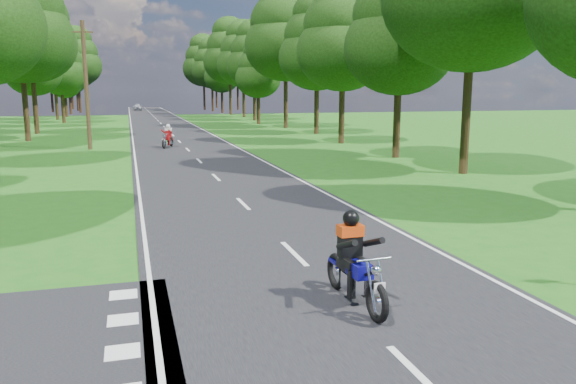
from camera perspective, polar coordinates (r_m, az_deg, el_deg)
name	(u,v)px	position (r m, az deg, el deg)	size (l,w,h in m)	color
ground	(322,282)	(11.29, 3.52, -9.13)	(160.00, 160.00, 0.00)	#1E5A14
main_road	(164,127)	(60.26, -12.48, 6.51)	(7.00, 140.00, 0.02)	black
road_markings	(164,128)	(58.38, -12.51, 6.40)	(7.40, 140.00, 0.01)	silver
treeline	(168,52)	(70.42, -12.08, 13.75)	(40.00, 115.35, 14.78)	black
telegraph_pole	(86,85)	(38.12, -19.82, 10.19)	(1.20, 0.26, 8.00)	#382616
rider_near_blue	(356,259)	(9.95, 6.88, -6.74)	(0.66, 1.99, 1.66)	#0F0C85
rider_far_red	(167,136)	(38.03, -12.15, 5.60)	(0.61, 1.84, 1.53)	#A80C14
distant_car	(138,107)	(110.73, -15.03, 8.36)	(1.51, 3.74, 1.28)	#B6B9BE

